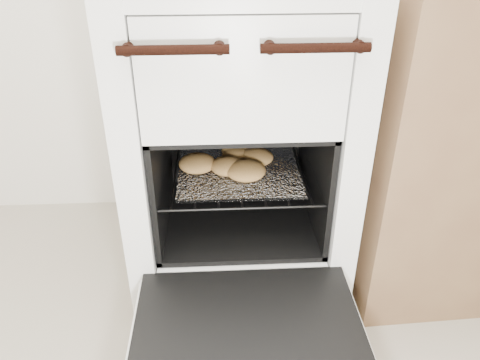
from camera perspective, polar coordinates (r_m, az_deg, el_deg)
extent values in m
cube|color=white|center=(1.48, -0.36, 5.48)|extent=(0.64, 0.68, 0.98)
cylinder|color=black|center=(1.02, -8.15, 15.42)|extent=(0.23, 0.02, 0.02)
cylinder|color=black|center=(1.03, 9.21, 15.60)|extent=(0.23, 0.02, 0.02)
cube|color=black|center=(1.19, 1.06, -18.18)|extent=(0.56, 0.43, 0.03)
cube|color=white|center=(1.20, 1.05, -18.79)|extent=(0.58, 0.45, 0.02)
cylinder|color=black|center=(1.44, -9.32, 0.95)|extent=(0.01, 0.45, 0.01)
cylinder|color=black|center=(1.46, 8.82, 1.43)|extent=(0.01, 0.45, 0.01)
cylinder|color=black|center=(1.25, 0.32, -3.50)|extent=(0.46, 0.01, 0.01)
cylinder|color=black|center=(1.63, -0.57, 4.84)|extent=(0.46, 0.01, 0.01)
cylinder|color=black|center=(1.44, -7.84, 1.00)|extent=(0.01, 0.43, 0.01)
cylinder|color=black|center=(1.44, -5.30, 1.07)|extent=(0.01, 0.43, 0.01)
cylinder|color=black|center=(1.44, -2.74, 1.14)|extent=(0.01, 0.43, 0.01)
cylinder|color=black|center=(1.44, -0.19, 1.21)|extent=(0.01, 0.43, 0.01)
cylinder|color=black|center=(1.44, 2.36, 1.27)|extent=(0.01, 0.43, 0.01)
cylinder|color=black|center=(1.45, 4.89, 1.34)|extent=(0.01, 0.43, 0.01)
cylinder|color=black|center=(1.46, 7.38, 1.40)|extent=(0.01, 0.43, 0.01)
cube|color=white|center=(1.41, -0.14, 1.02)|extent=(0.36, 0.32, 0.01)
ellipsoid|color=tan|center=(1.41, -5.24, 2.06)|extent=(0.13, 0.13, 0.05)
ellipsoid|color=tan|center=(1.39, -1.53, 1.73)|extent=(0.14, 0.14, 0.05)
ellipsoid|color=tan|center=(1.49, -0.44, 3.64)|extent=(0.13, 0.13, 0.04)
ellipsoid|color=tan|center=(1.45, 1.99, 2.84)|extent=(0.14, 0.14, 0.04)
ellipsoid|color=tan|center=(1.46, -0.31, 3.02)|extent=(0.11, 0.11, 0.04)
ellipsoid|color=tan|center=(1.36, 0.71, 1.20)|extent=(0.16, 0.16, 0.05)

